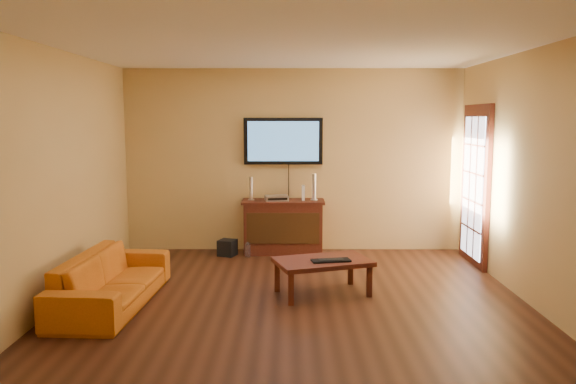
{
  "coord_description": "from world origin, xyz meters",
  "views": [
    {
      "loc": [
        -0.06,
        -5.84,
        1.97
      ],
      "look_at": [
        -0.08,
        0.8,
        1.1
      ],
      "focal_mm": 35.0,
      "sensor_mm": 36.0,
      "label": 1
    }
  ],
  "objects_px": {
    "television": "(283,141)",
    "coffee_table": "(323,264)",
    "media_console": "(283,227)",
    "av_receiver": "(277,198)",
    "sofa": "(112,271)",
    "game_console": "(303,193)",
    "subwoofer": "(227,248)",
    "keyboard": "(331,260)",
    "speaker_left": "(251,189)",
    "speaker_right": "(314,188)",
    "bottle": "(248,250)"
  },
  "relations": [
    {
      "from": "game_console",
      "to": "subwoofer",
      "type": "bearing_deg",
      "value": -169.49
    },
    {
      "from": "media_console",
      "to": "av_receiver",
      "type": "xyz_separation_m",
      "value": [
        -0.1,
        -0.02,
        0.43
      ]
    },
    {
      "from": "keyboard",
      "to": "subwoofer",
      "type": "bearing_deg",
      "value": 125.92
    },
    {
      "from": "media_console",
      "to": "speaker_left",
      "type": "height_order",
      "value": "speaker_left"
    },
    {
      "from": "television",
      "to": "bottle",
      "type": "height_order",
      "value": "television"
    },
    {
      "from": "coffee_table",
      "to": "sofa",
      "type": "bearing_deg",
      "value": -170.55
    },
    {
      "from": "game_console",
      "to": "coffee_table",
      "type": "bearing_deg",
      "value": -84.65
    },
    {
      "from": "television",
      "to": "bottle",
      "type": "bearing_deg",
      "value": -136.99
    },
    {
      "from": "keyboard",
      "to": "television",
      "type": "bearing_deg",
      "value": 103.97
    },
    {
      "from": "speaker_left",
      "to": "keyboard",
      "type": "height_order",
      "value": "speaker_left"
    },
    {
      "from": "media_console",
      "to": "speaker_left",
      "type": "xyz_separation_m",
      "value": [
        -0.47,
        0.03,
        0.55
      ]
    },
    {
      "from": "game_console",
      "to": "subwoofer",
      "type": "distance_m",
      "value": 1.36
    },
    {
      "from": "speaker_left",
      "to": "subwoofer",
      "type": "relative_size",
      "value": 1.47
    },
    {
      "from": "sofa",
      "to": "bottle",
      "type": "height_order",
      "value": "sofa"
    },
    {
      "from": "sofa",
      "to": "av_receiver",
      "type": "relative_size",
      "value": 5.72
    },
    {
      "from": "av_receiver",
      "to": "subwoofer",
      "type": "bearing_deg",
      "value": -178.08
    },
    {
      "from": "coffee_table",
      "to": "game_console",
      "type": "distance_m",
      "value": 2.07
    },
    {
      "from": "television",
      "to": "coffee_table",
      "type": "relative_size",
      "value": 0.98
    },
    {
      "from": "coffee_table",
      "to": "game_console",
      "type": "height_order",
      "value": "game_console"
    },
    {
      "from": "television",
      "to": "sofa",
      "type": "relative_size",
      "value": 0.62
    },
    {
      "from": "game_console",
      "to": "subwoofer",
      "type": "xyz_separation_m",
      "value": [
        -1.1,
        -0.2,
        -0.78
      ]
    },
    {
      "from": "sofa",
      "to": "speaker_left",
      "type": "xyz_separation_m",
      "value": [
        1.32,
        2.36,
        0.57
      ]
    },
    {
      "from": "av_receiver",
      "to": "media_console",
      "type": "bearing_deg",
      "value": 1.04
    },
    {
      "from": "coffee_table",
      "to": "game_console",
      "type": "relative_size",
      "value": 5.55
    },
    {
      "from": "coffee_table",
      "to": "bottle",
      "type": "bearing_deg",
      "value": 120.12
    },
    {
      "from": "speaker_left",
      "to": "game_console",
      "type": "relative_size",
      "value": 1.59
    },
    {
      "from": "bottle",
      "to": "keyboard",
      "type": "relative_size",
      "value": 0.5
    },
    {
      "from": "av_receiver",
      "to": "game_console",
      "type": "height_order",
      "value": "game_console"
    },
    {
      "from": "media_console",
      "to": "coffee_table",
      "type": "xyz_separation_m",
      "value": [
        0.47,
        -1.95,
        -0.05
      ]
    },
    {
      "from": "speaker_left",
      "to": "speaker_right",
      "type": "distance_m",
      "value": 0.92
    },
    {
      "from": "subwoofer",
      "to": "game_console",
      "type": "bearing_deg",
      "value": 29.51
    },
    {
      "from": "television",
      "to": "coffee_table",
      "type": "bearing_deg",
      "value": -77.72
    },
    {
      "from": "coffee_table",
      "to": "speaker_left",
      "type": "distance_m",
      "value": 2.27
    },
    {
      "from": "coffee_table",
      "to": "speaker_left",
      "type": "xyz_separation_m",
      "value": [
        -0.94,
        1.98,
        0.6
      ]
    },
    {
      "from": "game_console",
      "to": "sofa",
      "type": "bearing_deg",
      "value": -130.94
    },
    {
      "from": "coffee_table",
      "to": "game_console",
      "type": "bearing_deg",
      "value": 94.97
    },
    {
      "from": "media_console",
      "to": "keyboard",
      "type": "relative_size",
      "value": 2.65
    },
    {
      "from": "av_receiver",
      "to": "television",
      "type": "bearing_deg",
      "value": 55.87
    },
    {
      "from": "speaker_right",
      "to": "sofa",
      "type": "bearing_deg",
      "value": -133.72
    },
    {
      "from": "speaker_right",
      "to": "television",
      "type": "bearing_deg",
      "value": 158.77
    },
    {
      "from": "speaker_right",
      "to": "av_receiver",
      "type": "relative_size",
      "value": 1.18
    },
    {
      "from": "sofa",
      "to": "bottle",
      "type": "relative_size",
      "value": 8.32
    },
    {
      "from": "speaker_right",
      "to": "coffee_table",
      "type": "bearing_deg",
      "value": -89.56
    },
    {
      "from": "sofa",
      "to": "speaker_left",
      "type": "bearing_deg",
      "value": -26.17
    },
    {
      "from": "av_receiver",
      "to": "keyboard",
      "type": "distance_m",
      "value": 2.16
    },
    {
      "from": "coffee_table",
      "to": "av_receiver",
      "type": "relative_size",
      "value": 3.58
    },
    {
      "from": "media_console",
      "to": "bottle",
      "type": "relative_size",
      "value": 5.29
    },
    {
      "from": "media_console",
      "to": "bottle",
      "type": "distance_m",
      "value": 0.65
    },
    {
      "from": "media_console",
      "to": "speaker_right",
      "type": "xyz_separation_m",
      "value": [
        0.45,
        0.01,
        0.57
      ]
    },
    {
      "from": "speaker_left",
      "to": "subwoofer",
      "type": "xyz_separation_m",
      "value": [
        -0.34,
        -0.18,
        -0.83
      ]
    }
  ]
}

